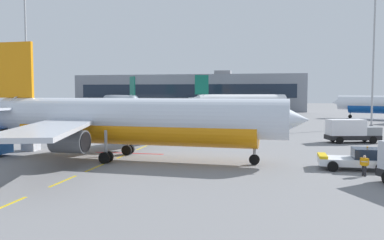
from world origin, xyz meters
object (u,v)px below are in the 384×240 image
Objects in this scene: airliner_foreground at (130,120)px; fuel_service_truck at (351,131)px; airliner_mid_left at (120,101)px; airliner_far_center at (241,101)px; uld_cargo_container at (31,144)px; apron_light_mast_far at (374,32)px; apron_light_mast_near at (26,36)px; pushback_tug at (357,159)px; ground_crew_worker at (364,164)px.

fuel_service_truck is (24.56, 18.50, -2.30)m from airliner_foreground.
airliner_mid_left is 0.90× the size of airliner_far_center.
airliner_far_center is at bearing 78.16° from uld_cargo_container.
apron_light_mast_near is at bearing -168.94° from apron_light_mast_far.
apron_light_mast_far is at bearing 40.51° from uld_cargo_container.
airliner_far_center reaches higher than pushback_tug.
apron_light_mast_far is (8.27, 24.53, 16.58)m from fuel_service_truck.
apron_light_mast_far reaches higher than airliner_foreground.
ground_crew_worker is 0.06× the size of apron_light_mast_near.
airliner_far_center is (40.62, 1.11, 0.16)m from airliner_mid_left.
airliner_foreground is at bearing -43.47° from apron_light_mast_near.
airliner_foreground is 5.73× the size of pushback_tug.
airliner_foreground is 1.18× the size of airliner_mid_left.
airliner_foreground reaches higher than fuel_service_truck.
airliner_mid_left is (-57.59, 89.02, 2.88)m from pushback_tug.
airliner_far_center is at bearing 58.16° from apron_light_mast_near.
apron_light_mast_far reaches higher than pushback_tug.
airliner_far_center reaches higher than uld_cargo_container.
uld_cargo_container is at bearing 172.60° from pushback_tug.
airliner_mid_left is 92.26m from fuel_service_truck.
ground_crew_worker reaches higher than uld_cargo_container.
uld_cargo_container is 0.06× the size of apron_light_mast_near.
apron_light_mast_far is (69.02, -44.88, 14.44)m from airliner_mid_left.
apron_light_mast_far is at bearing -33.03° from airliner_mid_left.
airliner_mid_left is at bearing 131.20° from fuel_service_truck.
airliner_foreground is at bearing -143.01° from fuel_service_truck.
uld_cargo_container is (-17.95, -85.59, -3.14)m from airliner_far_center.
fuel_service_truck is at bearing -108.63° from apron_light_mast_far.
apron_light_mast_far is at bearing 76.34° from ground_crew_worker.
ground_crew_worker is 51.37m from apron_light_mast_far.
apron_light_mast_far is (32.83, 43.03, 14.27)m from airliner_foreground.
airliner_far_center is 73.37m from fuel_service_truck.
airliner_mid_left is 1.03× the size of apron_light_mast_near.
apron_light_mast_near is (-36.44, -58.67, 13.55)m from airliner_far_center.
uld_cargo_container is (-13.53, 3.42, -3.15)m from airliner_foreground.
airliner_foreground is 1.06× the size of airliner_far_center.
airliner_mid_left reaches higher than fuel_service_truck.
pushback_tug is 2.88m from ground_crew_worker.
apron_light_mast_far is (46.36, 39.61, 17.42)m from uld_cargo_container.
airliner_foreground is 21.30× the size of uld_cargo_container.
apron_light_mast_near reaches higher than fuel_service_truck.
airliner_far_center is 4.45× the size of fuel_service_truck.
fuel_service_truck is 0.25× the size of apron_light_mast_far.
fuel_service_truck is at bearing 80.83° from pushback_tug.
apron_light_mast_near is (-53.42, 34.34, 16.50)m from ground_crew_worker.
apron_light_mast_near is (-32.02, 30.35, 13.53)m from airliner_foreground.
pushback_tug is 0.20× the size of apron_light_mast_far.
ground_crew_worker is 35.70m from uld_cargo_container.
airliner_foreground is 21.97m from ground_crew_worker.
apron_light_mast_far reaches higher than airliner_far_center.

